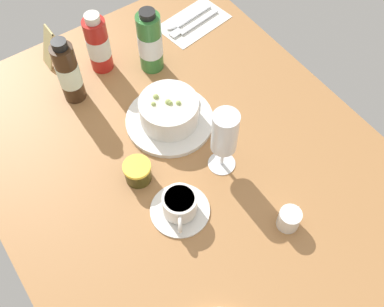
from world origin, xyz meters
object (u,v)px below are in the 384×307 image
(sauce_bottle_green, at_px, (150,42))
(cutlery_setting, at_px, (192,22))
(porridge_bowl, at_px, (169,112))
(wine_glass, at_px, (225,135))
(coffee_cup, at_px, (180,206))
(sauce_bottle_brown, at_px, (68,73))
(creamer_jug, at_px, (289,219))
(sauce_bottle_red, at_px, (98,44))
(jam_jar, at_px, (138,172))
(menu_card, at_px, (54,45))

(sauce_bottle_green, bearing_deg, cutlery_setting, -67.37)
(porridge_bowl, height_order, wine_glass, wine_glass)
(porridge_bowl, bearing_deg, coffee_cup, 151.95)
(porridge_bowl, distance_m, coffee_cup, 0.24)
(coffee_cup, bearing_deg, sauce_bottle_brown, 4.94)
(coffee_cup, relative_size, creamer_jug, 2.28)
(cutlery_setting, distance_m, coffee_cup, 0.59)
(porridge_bowl, xyz_separation_m, cutlery_setting, (0.25, -0.24, -0.03))
(creamer_jug, xyz_separation_m, sauce_bottle_red, (0.61, 0.10, 0.05))
(jam_jar, height_order, sauce_bottle_brown, sauce_bottle_brown)
(creamer_jug, bearing_deg, cutlery_setting, -16.88)
(sauce_bottle_brown, bearing_deg, sauce_bottle_green, -96.12)
(porridge_bowl, height_order, creamer_jug, porridge_bowl)
(cutlery_setting, height_order, menu_card, menu_card)
(cutlery_setting, relative_size, coffee_cup, 1.62)
(porridge_bowl, xyz_separation_m, sauce_bottle_red, (0.25, 0.04, 0.04))
(sauce_bottle_red, xyz_separation_m, menu_card, (0.09, 0.09, -0.02))
(porridge_bowl, distance_m, jam_jar, 0.17)
(creamer_jug, bearing_deg, porridge_bowl, 8.72)
(creamer_jug, height_order, wine_glass, wine_glass)
(sauce_bottle_red, distance_m, sauce_bottle_brown, 0.12)
(coffee_cup, height_order, menu_card, menu_card)
(cutlery_setting, bearing_deg, sauce_bottle_green, 112.63)
(porridge_bowl, xyz_separation_m, wine_glass, (-0.17, -0.03, 0.08))
(porridge_bowl, distance_m, wine_glass, 0.19)
(cutlery_setting, relative_size, menu_card, 1.91)
(porridge_bowl, xyz_separation_m, creamer_jug, (-0.36, -0.06, -0.01))
(wine_glass, distance_m, sauce_bottle_red, 0.43)
(wine_glass, relative_size, sauce_bottle_red, 1.04)
(wine_glass, relative_size, jam_jar, 2.85)
(creamer_jug, height_order, sauce_bottle_green, sauce_bottle_green)
(creamer_jug, bearing_deg, sauce_bottle_red, 9.16)
(sauce_bottle_green, bearing_deg, jam_jar, 142.72)
(cutlery_setting, bearing_deg, creamer_jug, 163.12)
(creamer_jug, distance_m, sauce_bottle_green, 0.55)
(porridge_bowl, xyz_separation_m, sauce_bottle_brown, (0.20, 0.15, 0.05))
(cutlery_setting, bearing_deg, porridge_bowl, 136.27)
(sauce_bottle_green, height_order, sauce_bottle_brown, sauce_bottle_brown)
(coffee_cup, xyz_separation_m, wine_glass, (0.04, -0.14, 0.09))
(sauce_bottle_green, bearing_deg, sauce_bottle_red, 55.81)
(jam_jar, bearing_deg, menu_card, -1.65)
(porridge_bowl, height_order, sauce_bottle_green, sauce_bottle_green)
(creamer_jug, xyz_separation_m, sauce_bottle_brown, (0.56, 0.20, 0.06))
(porridge_bowl, bearing_deg, sauce_bottle_brown, 36.27)
(coffee_cup, bearing_deg, creamer_jug, -132.12)
(sauce_bottle_red, bearing_deg, porridge_bowl, -170.20)
(porridge_bowl, xyz_separation_m, menu_card, (0.34, 0.13, 0.02))
(coffee_cup, bearing_deg, jam_jar, 13.62)
(coffee_cup, relative_size, sauce_bottle_brown, 0.70)
(coffee_cup, bearing_deg, sauce_bottle_red, -8.47)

